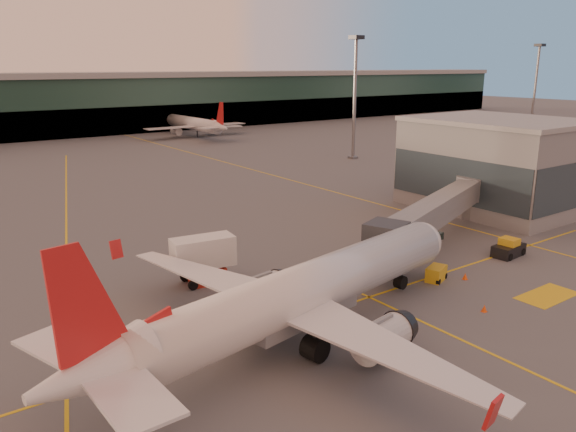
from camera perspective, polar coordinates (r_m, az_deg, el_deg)
ground at (r=43.82m, az=8.07°, el=-11.79°), size 600.00×600.00×0.00m
taxi_markings at (r=77.58m, az=-19.60°, el=-0.51°), size 100.12×173.00×0.01m
terminal at (r=172.14m, az=-27.09°, el=9.84°), size 400.00×20.00×17.60m
gate_building at (r=84.26m, az=20.53°, el=4.98°), size 18.40×22.40×12.60m
mast_east_near at (r=122.07m, az=6.82°, el=12.73°), size 2.40×2.40×25.60m
mast_east_far at (r=183.43m, az=23.87°, el=12.34°), size 2.40×2.40×25.60m
main_airplane at (r=40.59m, az=0.96°, el=-8.14°), size 37.58×34.09×11.38m
jet_bridge at (r=65.73m, az=15.30°, el=0.69°), size 29.59×13.43×5.71m
catering_truck at (r=52.58m, az=-8.53°, el=-4.16°), size 6.01×3.33×4.43m
gpu_cart at (r=54.98m, az=14.84°, el=-5.69°), size 2.67×2.11×1.37m
pushback_tug at (r=64.24m, az=21.52°, el=-3.11°), size 3.95×2.35×1.96m
cone_nose at (r=56.14m, az=17.55°, el=-5.86°), size 0.50×0.50×0.63m
cone_wing_left at (r=55.93m, az=-9.38°, el=-5.45°), size 0.44×0.44×0.56m
cone_fwd at (r=49.61m, az=19.32°, el=-8.85°), size 0.47×0.47×0.60m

